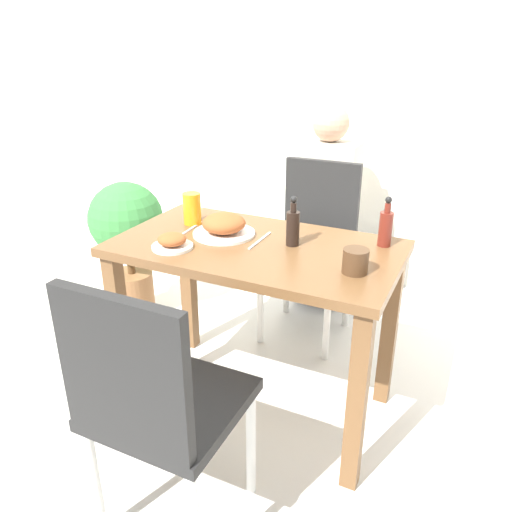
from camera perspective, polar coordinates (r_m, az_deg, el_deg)
ground_plane at (r=2.32m, az=0.00°, el=-16.18°), size 16.00×16.00×0.00m
wall_back at (r=3.17m, az=12.20°, el=19.71°), size 8.00×0.05×2.60m
dining_table at (r=1.98m, az=0.00°, el=-2.12°), size 1.10×0.62×0.75m
chair_near at (r=1.52m, az=-11.50°, el=-15.93°), size 0.42×0.42×0.92m
chair_far at (r=2.61m, az=6.51°, el=1.87°), size 0.42×0.42×0.92m
food_plate at (r=2.01m, az=-3.70°, el=3.48°), size 0.25×0.25×0.09m
side_plate at (r=1.91m, az=-9.57°, el=1.61°), size 0.16×0.16×0.06m
drink_cup at (r=1.71m, az=11.29°, el=-0.57°), size 0.09×0.09×0.08m
juice_glass at (r=2.14m, az=-7.32°, el=5.40°), size 0.08×0.08×0.13m
sauce_bottle at (r=1.95m, az=14.60°, el=3.23°), size 0.05×0.05×0.19m
condiment_bottle at (r=1.90m, az=4.24°, el=3.39°), size 0.05×0.05×0.19m
fork_utensil at (r=2.10m, az=-7.40°, el=3.14°), size 0.02×0.18×0.00m
spoon_utensil at (r=1.96m, az=0.32°, el=1.81°), size 0.01×0.19×0.00m
potted_plant_left at (r=2.82m, az=-14.48°, el=2.56°), size 0.40×0.40×0.79m
person_figure at (r=2.91m, az=7.98°, el=5.24°), size 0.34×0.22×1.17m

